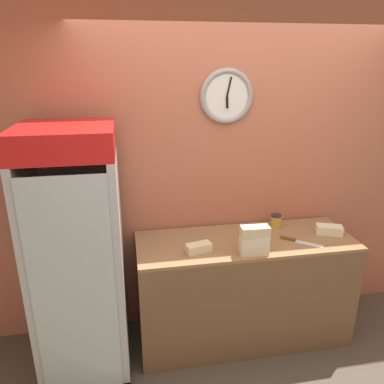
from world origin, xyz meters
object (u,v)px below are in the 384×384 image
beverage_cooler (78,241)px  chefs_knife (295,240)px  sandwich_stack_top (255,231)px  sandwich_flat_left (199,248)px  sandwich_stack_bottom (254,249)px  sandwich_flat_right (329,230)px  condiment_jar (276,221)px  sandwich_stack_middle (255,240)px

beverage_cooler → chefs_knife: (1.64, -0.08, -0.10)m
sandwich_stack_top → sandwich_flat_left: bearing=166.3°
sandwich_stack_bottom → sandwich_flat_left: 0.40m
sandwich_stack_top → chefs_knife: (0.39, 0.13, -0.17)m
sandwich_flat_right → chefs_knife: bearing=-166.1°
sandwich_stack_top → sandwich_flat_right: size_ratio=0.92×
sandwich_stack_top → chefs_knife: bearing=18.5°
sandwich_stack_bottom → chefs_knife: sandwich_stack_bottom is taller
sandwich_flat_left → chefs_knife: sandwich_flat_left is taller
beverage_cooler → condiment_jar: bearing=7.2°
sandwich_flat_left → beverage_cooler: bearing=172.2°
beverage_cooler → condiment_jar: beverage_cooler is taller
sandwich_stack_top → chefs_knife: sandwich_stack_top is taller
beverage_cooler → sandwich_stack_middle: bearing=-9.7°
condiment_jar → sandwich_flat_right: bearing=-28.3°
sandwich_stack_bottom → chefs_knife: bearing=18.5°
sandwich_stack_middle → sandwich_stack_top: sandwich_stack_top is taller
chefs_knife → sandwich_flat_left: bearing=-177.5°
sandwich_stack_middle → sandwich_stack_bottom: bearing=0.0°
chefs_knife → beverage_cooler: bearing=177.0°
sandwich_stack_bottom → sandwich_stack_middle: size_ratio=0.99×
sandwich_stack_middle → chefs_knife: size_ratio=0.76×
sandwich_stack_bottom → sandwich_flat_right: (0.71, 0.21, -0.00)m
chefs_knife → condiment_jar: 0.29m
sandwich_flat_left → condiment_jar: 0.79m
beverage_cooler → sandwich_stack_top: 1.27m
condiment_jar → sandwich_stack_top: bearing=-129.0°
sandwich_stack_bottom → sandwich_flat_right: size_ratio=0.93×
sandwich_stack_bottom → condiment_jar: (0.33, 0.41, 0.02)m
sandwich_stack_top → chefs_knife: size_ratio=0.75×
sandwich_stack_bottom → sandwich_stack_top: (0.00, 0.00, 0.14)m
sandwich_stack_middle → sandwich_flat_left: (-0.39, 0.10, -0.07)m
beverage_cooler → sandwich_stack_top: size_ratio=8.89×
chefs_knife → sandwich_stack_middle: bearing=-161.5°
condiment_jar → sandwich_stack_bottom: bearing=-129.0°
beverage_cooler → sandwich_stack_middle: (1.25, -0.21, 0.00)m
beverage_cooler → sandwich_stack_bottom: (1.25, -0.21, -0.07)m
sandwich_flat_right → condiment_jar: size_ratio=2.05×
beverage_cooler → sandwich_flat_left: (0.86, -0.12, -0.07)m
beverage_cooler → sandwich_flat_left: bearing=-7.8°
sandwich_stack_middle → condiment_jar: size_ratio=1.91×
sandwich_flat_left → sandwich_stack_bottom: bearing=-13.7°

